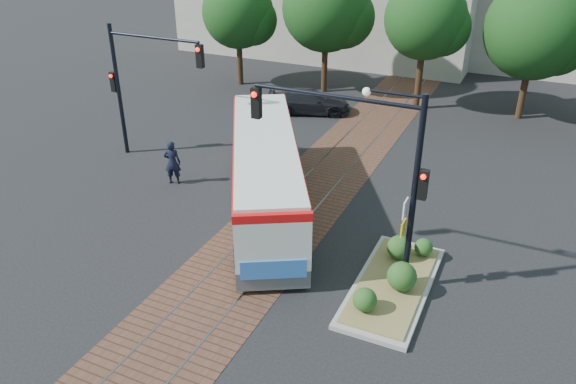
% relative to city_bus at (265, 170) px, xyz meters
% --- Properties ---
extents(ground, '(120.00, 120.00, 0.00)m').
position_rel_city_bus_xyz_m(ground, '(1.05, -1.92, -1.62)').
color(ground, black).
rests_on(ground, ground).
extents(trackbed, '(3.60, 40.00, 0.02)m').
position_rel_city_bus_xyz_m(trackbed, '(1.05, 2.08, -1.62)').
color(trackbed, brown).
rests_on(trackbed, ground).
extents(tree_row, '(26.40, 5.60, 7.67)m').
position_rel_city_bus_xyz_m(tree_row, '(2.26, 14.50, 3.23)').
color(tree_row, '#382314').
rests_on(tree_row, ground).
extents(warehouses, '(40.00, 13.00, 8.00)m').
position_rel_city_bus_xyz_m(warehouses, '(0.53, 26.83, 2.19)').
color(warehouses, '#ADA899').
rests_on(warehouses, ground).
extents(city_bus, '(7.32, 10.60, 2.91)m').
position_rel_city_bus_xyz_m(city_bus, '(0.00, 0.00, 0.00)').
color(city_bus, '#4E4E51').
rests_on(city_bus, ground).
extents(traffic_island, '(2.20, 5.20, 1.13)m').
position_rel_city_bus_xyz_m(traffic_island, '(5.87, -2.82, -1.29)').
color(traffic_island, gray).
rests_on(traffic_island, ground).
extents(signal_pole_main, '(5.49, 0.46, 6.00)m').
position_rel_city_bus_xyz_m(signal_pole_main, '(4.92, -2.73, 2.53)').
color(signal_pole_main, black).
rests_on(signal_pole_main, ground).
extents(signal_pole_left, '(4.99, 0.34, 6.00)m').
position_rel_city_bus_xyz_m(signal_pole_left, '(-7.31, 2.08, 2.24)').
color(signal_pole_left, black).
rests_on(signal_pole_left, ground).
extents(officer, '(0.81, 0.68, 1.90)m').
position_rel_city_bus_xyz_m(officer, '(-4.51, 0.30, -0.67)').
color(officer, black).
rests_on(officer, ground).
extents(parked_car, '(4.87, 3.29, 1.31)m').
position_rel_city_bus_xyz_m(parked_car, '(-2.73, 10.85, -0.97)').
color(parked_car, black).
rests_on(parked_car, ground).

